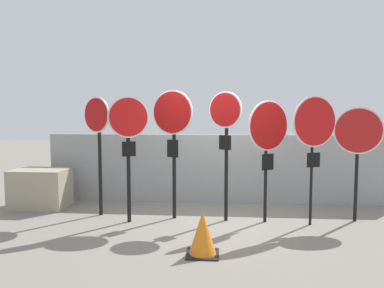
% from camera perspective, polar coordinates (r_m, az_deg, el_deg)
% --- Properties ---
extents(ground_plane, '(40.00, 40.00, 0.00)m').
position_cam_1_polar(ground_plane, '(7.47, 4.35, -11.34)').
color(ground_plane, gray).
extents(fence_back, '(8.03, 0.12, 1.57)m').
position_cam_1_polar(fence_back, '(8.63, 4.42, -3.80)').
color(fence_back, gray).
rests_on(fence_back, ground).
extents(stop_sign_0, '(0.63, 0.39, 2.39)m').
position_cam_1_polar(stop_sign_0, '(7.67, -14.20, 2.04)').
color(stop_sign_0, black).
rests_on(stop_sign_0, ground).
extents(stop_sign_1, '(0.71, 0.34, 2.38)m').
position_cam_1_polar(stop_sign_1, '(7.05, -9.65, 1.75)').
color(stop_sign_1, black).
rests_on(stop_sign_1, ground).
extents(stop_sign_2, '(0.81, 0.33, 2.51)m').
position_cam_1_polar(stop_sign_2, '(7.21, -2.94, 2.78)').
color(stop_sign_2, black).
rests_on(stop_sign_2, ground).
extents(stop_sign_3, '(0.62, 0.35, 2.47)m').
position_cam_1_polar(stop_sign_3, '(7.07, 5.13, 2.44)').
color(stop_sign_3, black).
rests_on(stop_sign_3, ground).
extents(stop_sign_4, '(0.78, 0.56, 2.30)m').
position_cam_1_polar(stop_sign_4, '(7.09, 11.54, 1.51)').
color(stop_sign_4, black).
rests_on(stop_sign_4, ground).
extents(stop_sign_5, '(0.85, 0.42, 2.38)m').
position_cam_1_polar(stop_sign_5, '(7.10, 18.15, 2.31)').
color(stop_sign_5, black).
rests_on(stop_sign_5, ground).
extents(stop_sign_6, '(0.86, 0.24, 2.18)m').
position_cam_1_polar(stop_sign_6, '(7.66, 23.98, 0.87)').
color(stop_sign_6, black).
rests_on(stop_sign_6, ground).
extents(traffic_cone_0, '(0.48, 0.48, 0.65)m').
position_cam_1_polar(traffic_cone_0, '(5.61, 1.64, -13.43)').
color(traffic_cone_0, black).
rests_on(traffic_cone_0, ground).
extents(storage_crate, '(1.17, 0.80, 0.84)m').
position_cam_1_polar(storage_crate, '(8.88, -22.06, -6.28)').
color(storage_crate, '#9E937A').
rests_on(storage_crate, ground).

